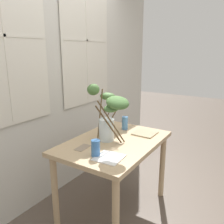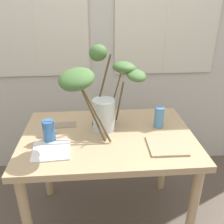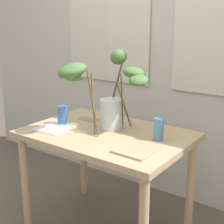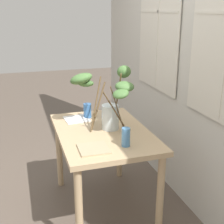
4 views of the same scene
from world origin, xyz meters
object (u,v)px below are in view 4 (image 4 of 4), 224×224
dining_table (103,142)px  plate_square_left (76,119)px  vase_with_branches (106,97)px  drinking_glass_blue_left (87,111)px  plate_square_right (93,149)px  drinking_glass_blue_right (126,137)px

dining_table → plate_square_left: 0.40m
vase_with_branches → plate_square_left: size_ratio=2.64×
dining_table → vase_with_branches: 0.40m
vase_with_branches → drinking_glass_blue_left: bearing=-165.1°
dining_table → plate_square_right: plate_square_right is taller
drinking_glass_blue_left → plate_square_left: size_ratio=0.64×
drinking_glass_blue_left → plate_square_right: (0.72, -0.12, -0.06)m
dining_table → drinking_glass_blue_left: (-0.37, -0.05, 0.18)m
vase_with_branches → plate_square_right: bearing=-28.5°
plate_square_right → plate_square_left: bearing=179.4°
drinking_glass_blue_left → drinking_glass_blue_right: drinking_glass_blue_right is taller
drinking_glass_blue_left → plate_square_left: bearing=-78.1°
drinking_glass_blue_right → plate_square_left: (-0.71, -0.25, -0.07)m
dining_table → drinking_glass_blue_left: 0.41m
vase_with_branches → drinking_glass_blue_left: 0.41m
drinking_glass_blue_right → plate_square_right: bearing=-93.0°
plate_square_left → dining_table: bearing=25.2°
drinking_glass_blue_right → plate_square_right: 0.26m
dining_table → vase_with_branches: vase_with_branches is taller
drinking_glass_blue_left → drinking_glass_blue_right: bearing=10.2°
plate_square_right → drinking_glass_blue_left: bearing=170.4°
vase_with_branches → plate_square_right: size_ratio=2.59×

